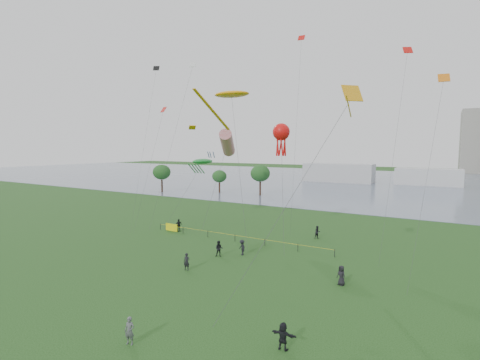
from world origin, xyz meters
The scene contains 20 objects.
ground_plane centered at (0.00, 0.00, 0.00)m, with size 400.00×400.00×0.00m, color #163B12.
lake centered at (0.00, 100.00, 0.02)m, with size 400.00×120.00×0.08m, color slate.
pavilion_left centered at (-12.00, 95.00, 3.00)m, with size 22.00×8.00×6.00m, color silver.
pavilion_right centered at (14.00, 98.00, 2.50)m, with size 18.00×7.00×5.00m, color silver.
trees centered at (-30.83, 49.74, 4.93)m, with size 28.97×11.44×7.20m.
fence centered at (-9.72, 14.96, 0.55)m, with size 24.07×0.07×1.05m.
kite_flyer centered at (2.54, -6.88, 0.81)m, with size 0.59×0.39×1.61m, color #53565A.
spectator_a centered at (-2.00, 9.13, 0.83)m, with size 0.81×0.63×1.66m, color black.
spectator_b centered at (-0.20, 10.77, 0.81)m, with size 1.05×0.61×1.63m, color black.
spectator_c centered at (-12.74, 15.43, 0.85)m, with size 0.99×0.41×1.69m, color black.
spectator_d centered at (10.82, 7.96, 0.81)m, with size 0.79×0.52×1.63m, color black.
spectator_e centered at (10.34, -2.94, 0.78)m, with size 1.45×0.46×1.56m, color black.
spectator_f centered at (-2.34, 4.27, 0.80)m, with size 0.58×0.38×1.60m, color black.
spectator_g centered at (4.59, 21.19, 0.80)m, with size 0.78×0.61×1.61m, color black.
kite_stingray centered at (-5.62, 17.40, 17.80)m, with size 7.77×9.97×18.27m.
kite_windsock centered at (-7.80, 19.91, 11.88)m, with size 4.20×5.96×13.76m.
kite_creature centered at (-13.64, 22.15, 9.16)m, with size 3.06×8.70×9.60m.
kite_octopus centered at (0.58, 18.87, 13.05)m, with size 4.26×7.31×14.18m.
kite_delta centered at (11.62, 4.63, 14.23)m, with size 7.10×8.76×15.63m.
small_kites centered at (-3.10, 19.52, 21.16)m, with size 38.15×11.67×10.15m.
Camera 1 is at (17.57, -20.07, 11.25)m, focal length 26.00 mm.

